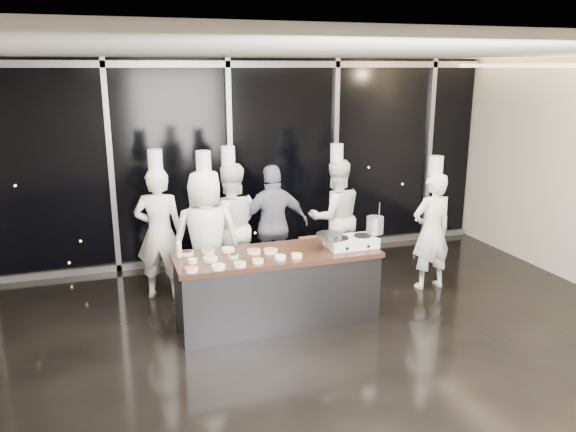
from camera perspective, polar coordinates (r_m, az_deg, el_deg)
name	(u,v)px	position (r m, az deg, el deg)	size (l,w,h in m)	color
ground	(302,355)	(6.34, 1.39, -13.94)	(9.00, 9.00, 0.00)	black
room_shell	(320,151)	(5.68, 3.22, 6.63)	(9.02, 7.02, 3.21)	beige
window_wall	(229,162)	(8.98, -5.97, 5.46)	(8.90, 0.11, 3.20)	black
demo_counter	(277,287)	(6.92, -1.11, -7.23)	(2.46, 0.86, 0.90)	#343439
stove	(351,242)	(7.00, 6.44, -2.61)	(0.61, 0.39, 0.14)	silver
frying_pan	(329,236)	(6.87, 4.16, -2.01)	(0.56, 0.32, 0.05)	slate
stock_pot	(375,225)	(7.10, 8.82, -0.92)	(0.21, 0.21, 0.21)	#ACACAE
prep_bowls	(233,257)	(6.56, -5.65, -4.16)	(1.38, 0.73, 0.05)	white
squeeze_bottle	(179,248)	(6.69, -11.03, -3.23)	(0.06, 0.06, 0.23)	silver
chef_far_left	(160,232)	(7.70, -12.92, -1.62)	(0.76, 0.61, 2.03)	white
chef_left	(206,237)	(7.37, -8.29, -2.15)	(0.93, 0.65, 2.05)	white
chef_center	(230,226)	(7.91, -5.91, -0.98)	(0.89, 0.70, 2.02)	white
guest	(274,225)	(8.01, -1.46, -0.95)	(1.02, 0.43, 1.74)	#131435
chef_right	(335,217)	(8.45, 4.83, -0.05)	(0.85, 0.67, 1.98)	white
chef_side	(432,230)	(8.10, 14.38, -1.38)	(0.63, 0.43, 1.90)	white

